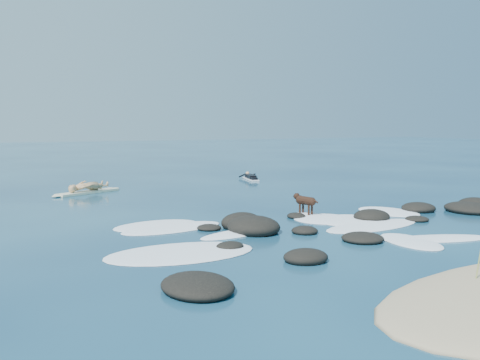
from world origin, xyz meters
TOP-DOWN VIEW (x-y plane):
  - ground at (0.00, 0.00)m, footprint 160.00×160.00m
  - reef_rocks at (1.58, -1.99)m, footprint 13.97×6.78m
  - breaking_foam at (-1.21, -1.03)m, footprint 13.92×7.00m
  - standing_surfer_rig at (-5.32, 9.65)m, footprint 3.25×1.94m
  - paddling_surfer_rig at (3.56, 11.58)m, footprint 1.08×2.17m
  - dog at (-0.03, 0.85)m, footprint 0.45×1.13m

SIDE VIEW (x-z plane):
  - ground at x=0.00m, z-range 0.00..0.00m
  - breaking_foam at x=-1.21m, z-range -0.05..0.07m
  - reef_rocks at x=1.58m, z-range -0.18..0.40m
  - paddling_surfer_rig at x=3.56m, z-range -0.06..0.32m
  - dog at x=-0.03m, z-range 0.12..0.84m
  - standing_surfer_rig at x=-5.32m, z-range -0.21..1.79m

